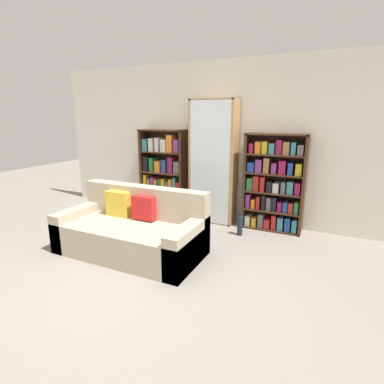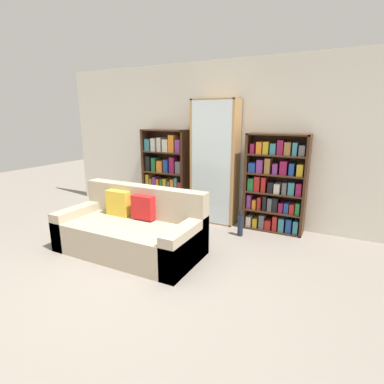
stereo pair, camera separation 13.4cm
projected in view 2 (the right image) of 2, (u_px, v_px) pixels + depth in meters
The scene contains 7 objects.
ground_plane at pixel (124, 283), 3.32m from camera, with size 16.00×16.00×0.00m, color gray.
wall_back at pixel (216, 143), 5.22m from camera, with size 6.40×0.06×2.70m.
couch at pixel (131, 231), 4.06m from camera, with size 1.93×0.93×0.85m.
bookshelf_left at pixel (166, 174), 5.60m from camera, with size 0.88×0.32×1.57m.
display_cabinet at pixel (215, 163), 5.07m from camera, with size 0.77×0.36×2.07m.
bookshelf_right at pixel (275, 185), 4.71m from camera, with size 0.94×0.32×1.54m.
wine_bottle at pixel (240, 226), 4.60m from camera, with size 0.09×0.09×0.40m.
Camera 2 is at (2.03, -2.30, 1.80)m, focal length 28.00 mm.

